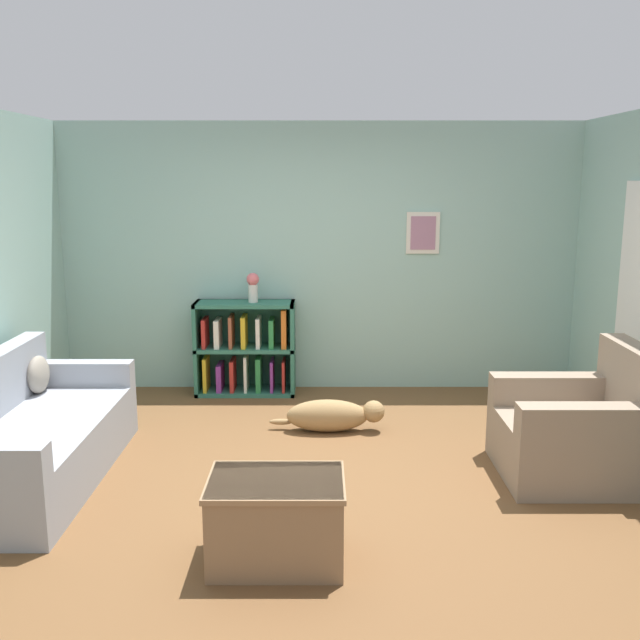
{
  "coord_description": "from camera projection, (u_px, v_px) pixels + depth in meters",
  "views": [
    {
      "loc": [
        0.01,
        -4.71,
        2.08
      ],
      "look_at": [
        0.0,
        0.4,
        1.05
      ],
      "focal_mm": 40.0,
      "sensor_mm": 36.0,
      "label": 1
    }
  ],
  "objects": [
    {
      "name": "dog",
      "position": [
        333.0,
        415.0,
        5.91
      ],
      "size": [
        0.96,
        0.24,
        0.27
      ],
      "color": "#9E7A4C",
      "rests_on": "ground_plane"
    },
    {
      "name": "recliner_chair",
      "position": [
        583.0,
        431.0,
        5.0
      ],
      "size": [
        1.0,
        0.91,
        0.93
      ],
      "color": "gray",
      "rests_on": "ground_plane"
    },
    {
      "name": "ground_plane",
      "position": [
        320.0,
        477.0,
        5.03
      ],
      "size": [
        14.0,
        14.0,
        0.0
      ],
      "primitive_type": "plane",
      "color": "brown"
    },
    {
      "name": "coffee_table",
      "position": [
        277.0,
        518.0,
        3.88
      ],
      "size": [
        0.74,
        0.52,
        0.48
      ],
      "color": "#846647",
      "rests_on": "ground_plane"
    },
    {
      "name": "bookshelf",
      "position": [
        247.0,
        349.0,
        6.92
      ],
      "size": [
        0.96,
        0.36,
        0.9
      ],
      "color": "#2D6B56",
      "rests_on": "ground_plane"
    },
    {
      "name": "vase",
      "position": [
        254.0,
        286.0,
        6.78
      ],
      "size": [
        0.12,
        0.12,
        0.28
      ],
      "color": "silver",
      "rests_on": "bookshelf"
    },
    {
      "name": "wall_back",
      "position": [
        320.0,
        258.0,
        6.98
      ],
      "size": [
        5.6,
        0.13,
        2.6
      ],
      "color": "#93BCB2",
      "rests_on": "ground_plane"
    },
    {
      "name": "couch",
      "position": [
        28.0,
        439.0,
        4.92
      ],
      "size": [
        0.88,
        2.0,
        0.84
      ],
      "color": "#9399A3",
      "rests_on": "ground_plane"
    }
  ]
}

